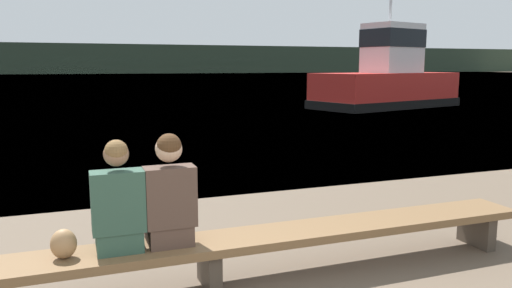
{
  "coord_description": "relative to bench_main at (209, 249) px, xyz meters",
  "views": [
    {
      "loc": [
        -0.81,
        -1.95,
        2.01
      ],
      "look_at": [
        1.86,
        5.24,
        0.8
      ],
      "focal_mm": 35.0,
      "sensor_mm": 36.0,
      "label": 1
    }
  ],
  "objects": [
    {
      "name": "bench_main",
      "position": [
        0.0,
        0.0,
        0.0
      ],
      "size": [
        6.81,
        0.55,
        0.45
      ],
      "color": "brown",
      "rests_on": "ground"
    },
    {
      "name": "shopping_bag",
      "position": [
        -1.22,
        0.0,
        0.2
      ],
      "size": [
        0.21,
        0.18,
        0.25
      ],
      "color": "#9E754C",
      "rests_on": "bench_main"
    },
    {
      "name": "person_right",
      "position": [
        -0.34,
        0.01,
        0.51
      ],
      "size": [
        0.44,
        0.43,
        1.0
      ],
      "color": "#4C382D",
      "rests_on": "bench_main"
    },
    {
      "name": "tugboat_red",
      "position": [
        13.27,
        16.32,
        0.88
      ],
      "size": [
        8.15,
        5.03,
        6.79
      ],
      "rotation": [
        0.0,
        0.0,
        1.84
      ],
      "color": "red",
      "rests_on": "water_surface"
    },
    {
      "name": "water_surface",
      "position": [
        -0.29,
        123.02,
        -0.37
      ],
      "size": [
        240.0,
        240.0,
        0.0
      ],
      "primitive_type": "plane",
      "color": "#426B8E",
      "rests_on": "ground"
    },
    {
      "name": "person_left",
      "position": [
        -0.78,
        0.01,
        0.48
      ],
      "size": [
        0.44,
        0.42,
        0.97
      ],
      "color": "#2D4C3D",
      "rests_on": "bench_main"
    },
    {
      "name": "far_shoreline",
      "position": [
        -0.29,
        125.28,
        3.13
      ],
      "size": [
        600.0,
        12.0,
        7.0
      ],
      "primitive_type": "cube",
      "color": "#2D3D2D",
      "rests_on": "ground"
    }
  ]
}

